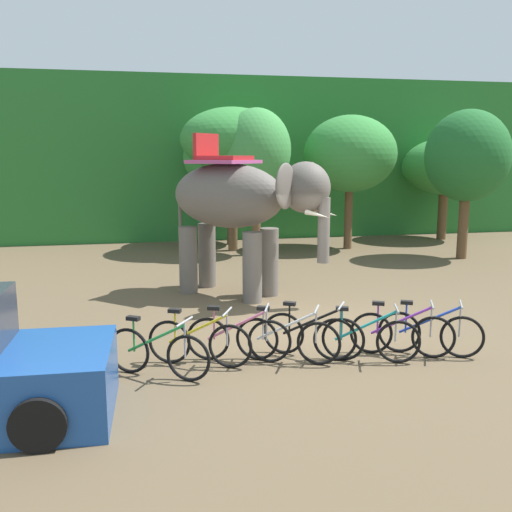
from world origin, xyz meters
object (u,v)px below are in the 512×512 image
Objects in this scene: tree_center_right at (445,167)px; bike_purple at (402,333)px; bike_blue at (430,333)px; bike_pink at (238,338)px; bike_green at (158,352)px; bike_teal at (366,339)px; tree_center_left at (256,151)px; bike_black at (313,334)px; bike_white at (287,339)px; tree_far_right at (232,140)px; tree_far_left at (467,156)px; tree_right at (350,154)px; elephant at (240,203)px; tree_center at (230,158)px; bike_yellow at (199,342)px.

bike_purple is (-7.50, -12.02, -2.43)m from tree_center_right.
bike_purple is at bearing 172.21° from bike_blue.
bike_pink and bike_blue have the same top height.
bike_teal is (3.30, -0.03, 0.00)m from bike_green.
bike_black is (-1.08, -9.73, -3.02)m from tree_center_left.
tree_center_right reaches higher than bike_white.
tree_far_left is at bearing -23.26° from tree_far_right.
bike_purple is at bearing -121.95° from tree_center_right.
tree_right is 7.85m from elephant.
bike_green is at bearing -109.65° from tree_center_left.
bike_pink is 0.79m from bike_white.
tree_center is 13.26m from bike_green.
tree_center is 2.81× the size of bike_yellow.
tree_center_right is at bearing 14.54° from tree_center_left.
bike_white and bike_black have the same top height.
bike_green is at bearing -140.69° from tree_far_left.
bike_yellow and bike_teal have the same top height.
bike_black is (-0.63, -12.21, -2.79)m from tree_center.
tree_center_right is at bearing 17.65° from tree_right.
tree_center_left is 3.17× the size of bike_black.
tree_center_left reaches higher than bike_white.
tree_far_right reaches higher than bike_green.
elephant is 2.51× the size of bike_black.
tree_far_left is 2.95× the size of bike_yellow.
elephant is 5.48m from bike_green.
bike_teal is at bearing -10.73° from bike_white.
bike_green is (-7.04, -10.72, -2.92)m from tree_right.
bike_pink is at bearing 173.70° from bike_purple.
bike_pink is (-2.31, -9.68, -3.02)m from tree_center_left.
bike_pink is at bearing -119.14° from tree_right.
bike_teal is at bearing -27.06° from bike_black.
tree_far_left is 1.24× the size of elephant.
tree_center_right is (1.54, 4.00, -0.42)m from tree_far_left.
tree_right is at bearing 76.38° from bike_blue.
tree_far_right is 11.67m from bike_blue.
tree_center is 12.89m from bike_blue.
elephant is 2.53× the size of bike_green.
bike_black is (1.87, 0.02, 0.00)m from bike_yellow.
elephant is (-0.88, -6.40, -1.57)m from tree_far_right.
bike_teal is 1.04× the size of bike_purple.
tree_far_right is at bearing 156.74° from tree_far_left.
tree_center is at bearing 82.35° from elephant.
bike_teal is (0.14, -12.60, -2.79)m from tree_center.
bike_black is 0.87m from bike_teal.
bike_black is at bearing 152.94° from bike_teal.
bike_green and bike_pink have the same top height.
tree_far_right is 1.05× the size of tree_right.
tree_center_left is at bearing 83.68° from bike_black.
tree_right is at bearing 60.86° from bike_pink.
bike_black is (0.42, -4.36, -1.82)m from elephant.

